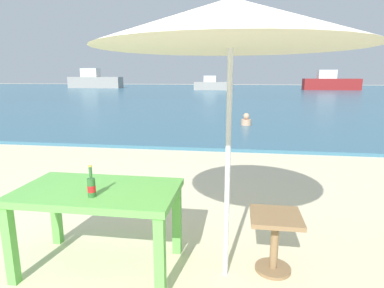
{
  "coord_description": "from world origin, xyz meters",
  "views": [
    {
      "loc": [
        0.34,
        -2.21,
        1.74
      ],
      "look_at": [
        -0.44,
        3.0,
        0.6
      ],
      "focal_mm": 29.93,
      "sensor_mm": 36.0,
      "label": 1
    }
  ],
  "objects": [
    {
      "name": "beer_bottle_amber",
      "position": [
        -0.84,
        0.12,
        0.85
      ],
      "size": [
        0.07,
        0.07,
        0.26
      ],
      "color": "#2D662D",
      "rests_on": "picnic_table_green"
    },
    {
      "name": "sea_water",
      "position": [
        0.0,
        30.0,
        0.04
      ],
      "size": [
        120.0,
        50.0,
        0.08
      ],
      "primitive_type": "cube",
      "color": "#386B84",
      "rests_on": "ground_plane"
    },
    {
      "name": "side_table_wood",
      "position": [
        0.68,
        0.48,
        0.35
      ],
      "size": [
        0.44,
        0.44,
        0.54
      ],
      "color": "olive",
      "rests_on": "ground_plane"
    },
    {
      "name": "boat_cargo_ship",
      "position": [
        10.49,
        36.79,
        0.88
      ],
      "size": [
        6.14,
        1.67,
        2.23
      ],
      "color": "maroon",
      "rests_on": "sea_water"
    },
    {
      "name": "swimmer_person",
      "position": [
        0.57,
        8.65,
        0.24
      ],
      "size": [
        0.34,
        0.34,
        0.41
      ],
      "color": "tan",
      "rests_on": "sea_water"
    },
    {
      "name": "boat_fishing_trawler",
      "position": [
        -2.73,
        34.53,
        0.65
      ],
      "size": [
        4.37,
        1.19,
        1.59
      ],
      "color": "gray",
      "rests_on": "sea_water"
    },
    {
      "name": "boat_ferry",
      "position": [
        -18.61,
        38.23,
        0.98
      ],
      "size": [
        6.91,
        1.89,
        2.51
      ],
      "color": "gray",
      "rests_on": "sea_water"
    },
    {
      "name": "picnic_table_green",
      "position": [
        -0.88,
        0.31,
        0.65
      ],
      "size": [
        1.4,
        0.8,
        0.76
      ],
      "color": "#60B24C",
      "rests_on": "ground_plane"
    },
    {
      "name": "patio_umbrella",
      "position": [
        0.26,
        0.35,
        2.12
      ],
      "size": [
        2.1,
        2.1,
        2.3
      ],
      "color": "silver",
      "rests_on": "ground_plane"
    }
  ]
}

